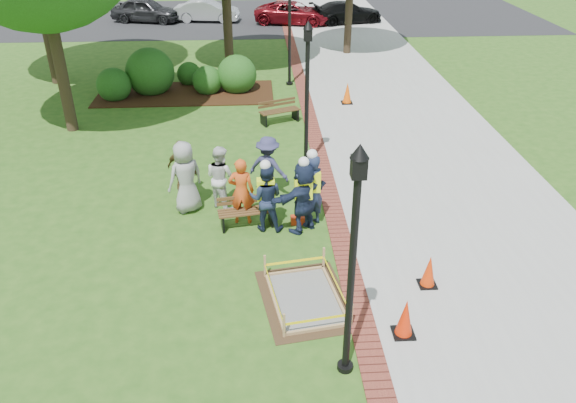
{
  "coord_description": "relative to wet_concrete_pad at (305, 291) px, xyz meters",
  "views": [
    {
      "loc": [
        -0.15,
        -10.0,
        7.35
      ],
      "look_at": [
        0.5,
        1.2,
        1.0
      ],
      "focal_mm": 35.0,
      "sensor_mm": 36.0,
      "label": 1
    }
  ],
  "objects": [
    {
      "name": "casual_person_a",
      "position": [
        -2.71,
        3.8,
        0.71
      ],
      "size": [
        0.72,
        0.66,
        1.89
      ],
      "color": "gray",
      "rests_on": "ground"
    },
    {
      "name": "casual_person_c",
      "position": [
        -1.85,
        3.95,
        0.61
      ],
      "size": [
        0.63,
        0.62,
        1.68
      ],
      "color": "silver",
      "rests_on": "ground"
    },
    {
      "name": "cone_back",
      "position": [
        2.6,
        0.32,
        0.12
      ],
      "size": [
        0.38,
        0.38,
        0.74
      ],
      "color": "black",
      "rests_on": "ground"
    },
    {
      "name": "parked_car_a",
      "position": [
        -7.44,
        26.99,
        -0.23
      ],
      "size": [
        3.17,
        5.12,
        1.55
      ],
      "primitive_type": "imported",
      "rotation": [
        0.0,
        0.0,
        1.32
      ],
      "color": "#27272A",
      "rests_on": "ground"
    },
    {
      "name": "bench_near",
      "position": [
        -1.2,
        2.92,
        0.0
      ],
      "size": [
        1.43,
        0.67,
        0.75
      ],
      "color": "brown",
      "rests_on": "ground"
    },
    {
      "name": "shrub_a",
      "position": [
        -6.4,
        12.65,
        -0.23
      ],
      "size": [
        1.34,
        1.34,
        1.34
      ],
      "primitive_type": "sphere",
      "color": "#1E4413",
      "rests_on": "ground"
    },
    {
      "name": "casual_person_b",
      "position": [
        -1.31,
        3.12,
        0.63
      ],
      "size": [
        0.57,
        0.39,
        1.73
      ],
      "color": "#CB4817",
      "rests_on": "ground"
    },
    {
      "name": "shrub_c",
      "position": [
        -2.83,
        13.21,
        -0.23
      ],
      "size": [
        1.19,
        1.19,
        1.19
      ],
      "primitive_type": "sphere",
      "color": "#1E4413",
      "rests_on": "ground"
    },
    {
      "name": "cone_front",
      "position": [
        1.74,
        -1.11,
        0.16
      ],
      "size": [
        0.41,
        0.41,
        0.81
      ],
      "color": "black",
      "rests_on": "ground"
    },
    {
      "name": "shrub_e",
      "position": [
        -3.67,
        14.42,
        -0.23
      ],
      "size": [
        1.0,
        1.0,
        1.0
      ],
      "primitive_type": "sphere",
      "color": "#1E4413",
      "rests_on": "ground"
    },
    {
      "name": "parked_car_c",
      "position": [
        1.5,
        25.96,
        -0.23
      ],
      "size": [
        2.81,
        4.61,
        1.4
      ],
      "primitive_type": "imported",
      "rotation": [
        0.0,
        0.0,
        1.34
      ],
      "color": "maroon",
      "rests_on": "ground"
    },
    {
      "name": "mulch_bed",
      "position": [
        -3.72,
        13.11,
        -0.21
      ],
      "size": [
        7.0,
        3.0,
        0.05
      ],
      "primitive_type": "cube",
      "color": "#381E0F",
      "rests_on": "ground"
    },
    {
      "name": "brick_edging",
      "position": [
        1.03,
        11.11,
        -0.22
      ],
      "size": [
        0.5,
        60.0,
        0.03
      ],
      "primitive_type": "cube",
      "color": "maroon",
      "rests_on": "ground"
    },
    {
      "name": "parked_car_d",
      "position": [
        4.72,
        25.99,
        -0.23
      ],
      "size": [
        2.86,
        4.56,
        1.38
      ],
      "primitive_type": "imported",
      "rotation": [
        0.0,
        0.0,
        1.83
      ],
      "color": "black",
      "rests_on": "ground"
    },
    {
      "name": "ground",
      "position": [
        -0.72,
        1.11,
        -0.23
      ],
      "size": [
        100.0,
        100.0,
        0.0
      ],
      "primitive_type": "plane",
      "color": "#285116",
      "rests_on": "ground"
    },
    {
      "name": "cone_far",
      "position": [
        2.59,
        11.61,
        0.16
      ],
      "size": [
        0.42,
        0.42,
        0.83
      ],
      "color": "black",
      "rests_on": "ground"
    },
    {
      "name": "hivis_worker_b",
      "position": [
        0.38,
        2.92,
        0.76
      ],
      "size": [
        0.71,
        0.64,
        2.02
      ],
      "color": "#1D304B",
      "rests_on": "ground"
    },
    {
      "name": "parked_car_b",
      "position": [
        -3.73,
        26.89,
        -0.23
      ],
      "size": [
        2.36,
        4.45,
        1.39
      ],
      "primitive_type": "imported",
      "rotation": [
        0.0,
        0.0,
        1.45
      ],
      "color": "silver",
      "rests_on": "ground"
    },
    {
      "name": "casual_person_d",
      "position": [
        -2.87,
        4.48,
        0.58
      ],
      "size": [
        0.62,
        0.57,
        1.64
      ],
      "color": "brown",
      "rests_on": "ground"
    },
    {
      "name": "lamp_near",
      "position": [
        0.53,
        -1.89,
        2.25
      ],
      "size": [
        0.28,
        0.28,
        4.26
      ],
      "color": "black",
      "rests_on": "ground"
    },
    {
      "name": "wet_concrete_pad",
      "position": [
        0.0,
        0.0,
        0.0
      ],
      "size": [
        2.05,
        2.55,
        0.55
      ],
      "color": "#47331E",
      "rests_on": "ground"
    },
    {
      "name": "hivis_worker_a",
      "position": [
        0.17,
        2.67,
        0.73
      ],
      "size": [
        0.68,
        0.64,
        1.95
      ],
      "color": "#1A1C44",
      "rests_on": "ground"
    },
    {
      "name": "bench_far",
      "position": [
        -0.08,
        9.79,
        0.01
      ],
      "size": [
        1.5,
        0.98,
        0.77
      ],
      "color": "#4F341B",
      "rests_on": "ground"
    },
    {
      "name": "casual_person_e",
      "position": [
        -0.62,
        4.4,
        0.63
      ],
      "size": [
        0.65,
        0.57,
        1.72
      ],
      "color": "#303054",
      "rests_on": "ground"
    },
    {
      "name": "parking_lot",
      "position": [
        -0.72,
        28.11,
        -0.23
      ],
      "size": [
        36.0,
        12.0,
        0.01
      ],
      "primitive_type": "cube",
      "color": "black",
      "rests_on": "ground"
    },
    {
      "name": "hivis_worker_c",
      "position": [
        -0.71,
        2.78,
        0.68
      ],
      "size": [
        0.59,
        0.43,
        1.84
      ],
      "color": "#1C3249",
      "rests_on": "ground"
    },
    {
      "name": "shrub_b",
      "position": [
        -5.09,
        13.43,
        -0.23
      ],
      "size": [
        1.93,
        1.93,
        1.93
      ],
      "primitive_type": "sphere",
      "color": "#1E4413",
      "rests_on": "ground"
    },
    {
      "name": "lamp_far",
      "position": [
        0.53,
        14.11,
        2.25
      ],
      "size": [
        0.28,
        0.28,
        4.26
      ],
      "color": "black",
      "rests_on": "ground"
    },
    {
      "name": "sidewalk",
      "position": [
        4.28,
        11.11,
        -0.22
      ],
      "size": [
        6.0,
        60.0,
        0.02
      ],
      "primitive_type": "cube",
      "color": "#9E9E99",
      "rests_on": "ground"
    },
    {
      "name": "toolbox",
      "position": [
        0.09,
        2.97,
        -0.14
      ],
      "size": [
        0.4,
        0.23,
        0.2
      ],
      "primitive_type": "cube",
      "rotation": [
        0.0,
        0.0,
        0.03
      ],
      "color": "red",
      "rests_on": "ground"
    },
    {
      "name": "shrub_d",
      "position": [
        -1.64,
        13.38,
        -0.23
      ],
      "size": [
        1.59,
        1.59,
        1.59
      ],
      "primitive_type": "sphere",
      "color": "#1E4413",
      "rests_on": "ground"
    },
    {
      "name": "lamp_mid",
      "position": [
        0.53,
        6.11,
        2.25
      ],
      "size": [
        0.28,
        0.28,
        4.26
      ],
      "color": "black",
      "rests_on": "ground"
    }
  ]
}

